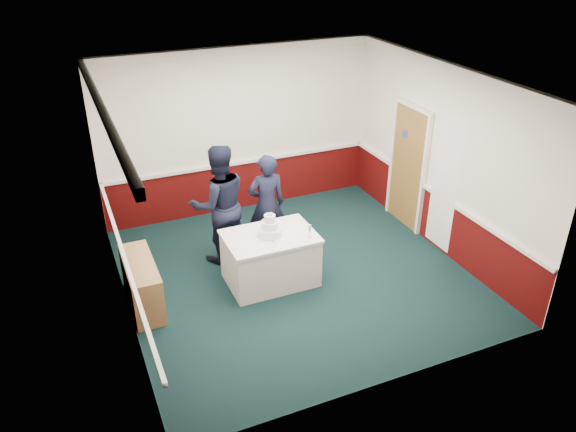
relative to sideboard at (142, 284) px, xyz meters
name	(u,v)px	position (x,y,z in m)	size (l,w,h in m)	color
ground	(296,274)	(2.28, -0.15, -0.35)	(5.00, 5.00, 0.00)	black
room_shell	(285,140)	(2.36, 0.46, 1.62)	(5.00, 5.00, 3.00)	white
sideboard	(142,284)	(0.00, 0.00, 0.00)	(0.41, 1.20, 0.70)	tan
cake_table	(270,258)	(1.86, -0.16, 0.05)	(1.32, 0.92, 0.79)	white
wedding_cake	(270,229)	(1.86, -0.16, 0.55)	(0.35, 0.35, 0.36)	white
cake_knife	(273,242)	(1.83, -0.36, 0.44)	(0.01, 0.22, 0.01)	silver
champagne_flute	(310,229)	(2.36, -0.44, 0.58)	(0.05, 0.05, 0.21)	silver
person_man	(219,204)	(1.39, 0.76, 0.61)	(0.94, 0.73, 1.93)	black
person_woman	(267,204)	(2.14, 0.70, 0.49)	(0.61, 0.40, 1.68)	black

